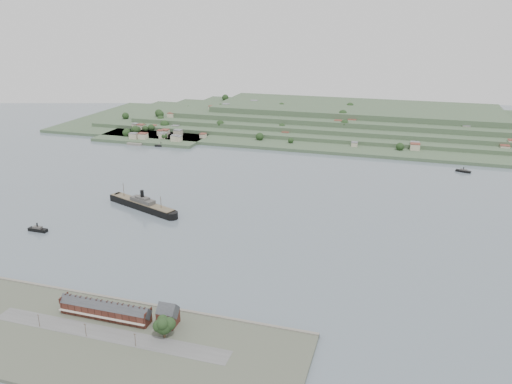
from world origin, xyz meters
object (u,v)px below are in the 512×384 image
(tugboat, at_px, (38,229))
(fig_tree, at_px, (164,325))
(gabled_building, at_px, (168,315))
(terrace_row, at_px, (105,310))
(steamship, at_px, (140,204))

(tugboat, relative_size, fig_tree, 1.27)
(gabled_building, distance_m, fig_tree, 12.53)
(tugboat, bearing_deg, fig_tree, -31.56)
(terrace_row, xyz_separation_m, tugboat, (-123.63, 93.37, -5.03))
(fig_tree, bearing_deg, tugboat, 148.44)
(terrace_row, distance_m, steamship, 178.47)
(terrace_row, bearing_deg, fig_tree, -10.79)
(gabled_building, relative_size, steamship, 0.16)
(steamship, xyz_separation_m, fig_tree, (111.15, -171.98, 5.99))
(steamship, bearing_deg, fig_tree, -57.13)
(gabled_building, height_order, tugboat, gabled_building)
(gabled_building, distance_m, tugboat, 184.35)
(steamship, relative_size, fig_tree, 6.58)
(tugboat, distance_m, fig_tree, 193.54)
(steamship, bearing_deg, tugboat, -127.15)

